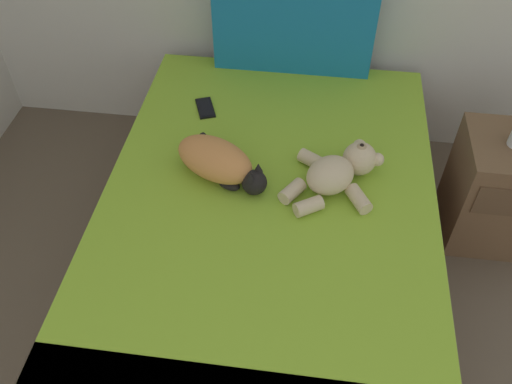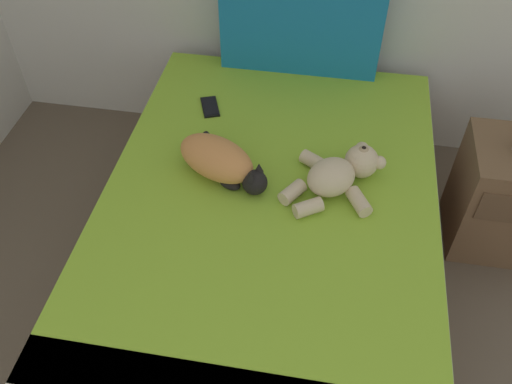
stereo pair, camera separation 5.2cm
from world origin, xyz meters
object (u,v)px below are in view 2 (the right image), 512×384
object	(u,v)px
teddy_bear	(340,173)
cell_phone	(210,107)
patterned_cushion	(301,18)
cat	(220,161)
bed	(267,244)
nightstand	(511,197)

from	to	relation	value
teddy_bear	cell_phone	distance (m)	0.74
patterned_cushion	teddy_bear	bearing A→B (deg)	-72.22
teddy_bear	cat	bearing A→B (deg)	-178.04
bed	patterned_cushion	size ratio (longest dim) A/B	2.64
patterned_cushion	cat	xyz separation A→B (m)	(-0.22, -0.80, -0.20)
patterned_cushion	nightstand	size ratio (longest dim) A/B	1.38
teddy_bear	nightstand	xyz separation A→B (m)	(0.79, 0.29, -0.30)
bed	patterned_cushion	xyz separation A→B (m)	(0.01, 0.93, 0.54)
patterned_cushion	nightstand	world-z (taller)	patterned_cushion
cat	cell_phone	distance (m)	0.44
cat	cell_phone	world-z (taller)	cat
patterned_cushion	cat	size ratio (longest dim) A/B	1.84
teddy_bear	patterned_cushion	bearing A→B (deg)	107.78
bed	nightstand	distance (m)	1.14
patterned_cushion	teddy_bear	xyz separation A→B (m)	(0.25, -0.79, -0.21)
cat	teddy_bear	world-z (taller)	cat
patterned_cushion	cell_phone	xyz separation A→B (m)	(-0.36, -0.39, -0.27)
nightstand	teddy_bear	bearing A→B (deg)	-159.71
bed	cell_phone	world-z (taller)	cell_phone
cell_phone	bed	bearing A→B (deg)	-56.90
teddy_bear	nightstand	world-z (taller)	teddy_bear
cell_phone	nightstand	xyz separation A→B (m)	(1.40, -0.11, -0.24)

